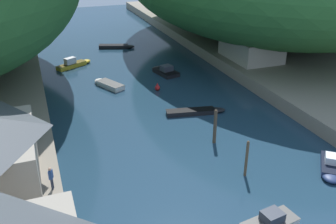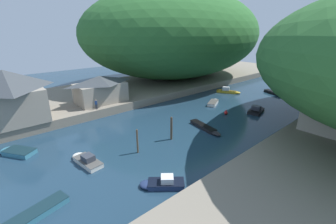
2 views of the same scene
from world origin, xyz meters
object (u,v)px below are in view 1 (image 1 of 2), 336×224
at_px(boat_mid_channel, 331,167).
at_px(channel_buoy_near, 157,87).
at_px(boat_far_right_bank, 118,46).
at_px(boat_red_skiff, 107,84).
at_px(right_bank_cottage, 251,43).
at_px(person_by_boathouse, 51,177).
at_px(boat_open_rowboat, 164,71).
at_px(boat_small_dinghy, 198,111).
at_px(boat_yellow_tender, 74,64).

distance_m(boat_mid_channel, channel_buoy_near, 22.08).
height_order(boat_mid_channel, boat_far_right_bank, boat_mid_channel).
relative_size(boat_red_skiff, boat_far_right_bank, 0.82).
distance_m(boat_red_skiff, boat_far_right_bank, 17.05).
relative_size(right_bank_cottage, channel_buoy_near, 9.07).
xyz_separation_m(boat_mid_channel, person_by_boathouse, (-20.92, 3.19, 2.10)).
height_order(boat_mid_channel, channel_buoy_near, boat_mid_channel).
height_order(boat_far_right_bank, channel_buoy_near, channel_buoy_near).
relative_size(boat_open_rowboat, boat_red_skiff, 1.02).
relative_size(boat_red_skiff, channel_buoy_near, 5.12).
distance_m(boat_mid_channel, boat_far_right_bank, 41.16).
xyz_separation_m(boat_red_skiff, person_by_boathouse, (-8.09, -21.00, 2.16)).
xyz_separation_m(right_bank_cottage, boat_small_dinghy, (-12.71, -10.67, -3.42)).
bearing_deg(boat_far_right_bank, boat_red_skiff, 1.70).
height_order(boat_mid_channel, boat_red_skiff, boat_mid_channel).
relative_size(boat_red_skiff, person_by_boathouse, 2.88).
xyz_separation_m(boat_mid_channel, boat_red_skiff, (-12.83, 24.19, -0.05)).
xyz_separation_m(boat_open_rowboat, channel_buoy_near, (-2.82, -5.42, -0.01)).
distance_m(boat_red_skiff, channel_buoy_near, 6.35).
xyz_separation_m(boat_yellow_tender, channel_buoy_near, (8.15, -12.54, -0.05)).
relative_size(right_bank_cottage, boat_mid_channel, 2.08).
bearing_deg(boat_far_right_bank, right_bank_cottage, 61.15).
relative_size(right_bank_cottage, boat_red_skiff, 1.77).
xyz_separation_m(right_bank_cottage, boat_open_rowboat, (-11.76, 2.29, -3.29)).
height_order(boat_open_rowboat, boat_yellow_tender, boat_yellow_tender).
bearing_deg(right_bank_cottage, person_by_boathouse, -143.53).
bearing_deg(boat_open_rowboat, right_bank_cottage, -24.29).
height_order(boat_yellow_tender, channel_buoy_near, boat_yellow_tender).
relative_size(boat_small_dinghy, boat_red_skiff, 1.31).
relative_size(right_bank_cottage, person_by_boathouse, 5.11).
bearing_deg(boat_red_skiff, boat_small_dinghy, -82.86).
distance_m(boat_yellow_tender, boat_red_skiff, 9.55).
xyz_separation_m(right_bank_cottage, channel_buoy_near, (-14.58, -3.13, -3.30)).
xyz_separation_m(boat_open_rowboat, boat_small_dinghy, (-0.95, -12.96, -0.13)).
bearing_deg(person_by_boathouse, boat_mid_channel, -81.05).
xyz_separation_m(boat_open_rowboat, boat_mid_channel, (4.65, -26.20, -0.03)).
relative_size(boat_small_dinghy, person_by_boathouse, 3.78).
bearing_deg(boat_small_dinghy, boat_yellow_tender, -142.56).
bearing_deg(boat_open_rowboat, boat_far_right_bank, 88.61).
xyz_separation_m(boat_mid_channel, boat_far_right_bank, (-7.65, 40.44, -0.08)).
height_order(boat_red_skiff, boat_far_right_bank, boat_red_skiff).
bearing_deg(boat_red_skiff, channel_buoy_near, -58.79).
relative_size(boat_far_right_bank, person_by_boathouse, 3.51).
relative_size(boat_open_rowboat, person_by_boathouse, 2.93).
height_order(channel_buoy_near, person_by_boathouse, person_by_boathouse).
height_order(boat_small_dinghy, boat_mid_channel, boat_mid_channel).
bearing_deg(person_by_boathouse, boat_yellow_tender, 7.65).
height_order(right_bank_cottage, channel_buoy_near, right_bank_cottage).
xyz_separation_m(boat_yellow_tender, person_by_boathouse, (-5.30, -30.13, 2.03)).
distance_m(boat_open_rowboat, boat_small_dinghy, 12.99).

